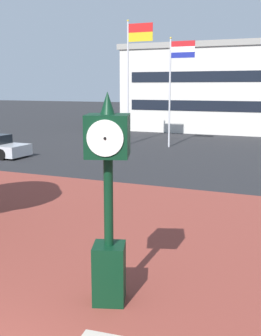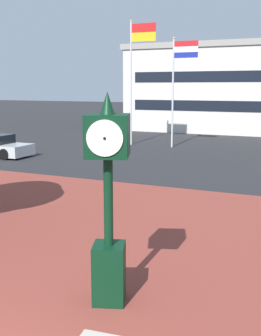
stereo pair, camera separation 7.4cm
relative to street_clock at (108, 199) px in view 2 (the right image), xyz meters
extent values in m
cube|color=brown|center=(-0.72, 0.98, -2.02)|extent=(44.00, 16.62, 0.01)
cube|color=black|center=(0.00, 0.00, -1.45)|extent=(0.75, 0.75, 1.15)
cylinder|color=black|center=(0.00, 0.00, -0.04)|extent=(0.17, 0.17, 1.68)
cube|color=black|center=(0.00, 0.00, 1.18)|extent=(0.96, 0.96, 0.76)
cylinder|color=white|center=(-0.13, 0.37, 1.18)|extent=(0.60, 0.23, 0.63)
sphere|color=black|center=(-0.14, 0.39, 1.18)|extent=(0.05, 0.05, 0.05)
cylinder|color=white|center=(0.13, -0.37, 1.18)|extent=(0.60, 0.23, 0.63)
sphere|color=black|center=(0.14, -0.39, 1.18)|extent=(0.05, 0.05, 0.05)
cone|color=black|center=(0.00, 0.00, 1.76)|extent=(0.26, 0.26, 0.40)
cylinder|color=black|center=(-12.40, 13.49, -1.71)|extent=(0.64, 0.23, 0.64)
cylinder|color=black|center=(-12.44, 11.79, -1.71)|extent=(0.64, 0.23, 0.64)
cylinder|color=silver|center=(-8.43, 20.43, 2.16)|extent=(0.12, 0.12, 8.38)
sphere|color=gold|center=(-8.43, 20.43, 6.41)|extent=(0.14, 0.14, 0.14)
cube|color=red|center=(-7.50, 20.43, 5.91)|extent=(1.73, 0.02, 0.59)
cube|color=gold|center=(-7.50, 20.43, 5.32)|extent=(1.73, 0.02, 0.59)
cylinder|color=silver|center=(-5.39, 20.43, 1.53)|extent=(0.12, 0.12, 7.12)
sphere|color=gold|center=(-5.39, 20.43, 5.15)|extent=(0.14, 0.14, 0.14)
cube|color=red|center=(-4.54, 20.43, 4.77)|extent=(1.58, 0.02, 0.36)
cube|color=white|center=(-4.54, 20.43, 4.41)|extent=(1.58, 0.02, 0.36)
cube|color=navy|center=(-4.54, 20.43, 4.05)|extent=(1.58, 0.02, 0.36)
cube|color=black|center=(-0.88, 28.94, 0.42)|extent=(21.70, 0.04, 0.90)
cube|color=black|center=(-0.88, 28.94, 2.87)|extent=(21.70, 0.04, 0.90)
camera|label=1|loc=(3.26, -6.64, 2.03)|focal=44.59mm
camera|label=2|loc=(3.33, -6.61, 2.03)|focal=44.59mm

